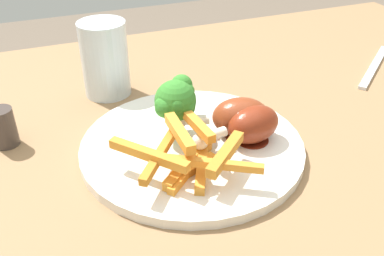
% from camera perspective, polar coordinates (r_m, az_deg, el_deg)
% --- Properties ---
extents(dining_table, '(1.24, 0.88, 0.74)m').
position_cam_1_polar(dining_table, '(0.58, 3.30, -11.27)').
color(dining_table, '#8E6B47').
rests_on(dining_table, ground_plane).
extents(dinner_plate, '(0.27, 0.27, 0.01)m').
position_cam_1_polar(dinner_plate, '(0.52, 0.00, -2.40)').
color(dinner_plate, white).
rests_on(dinner_plate, dining_table).
extents(broccoli_floret_front, '(0.05, 0.05, 0.07)m').
position_cam_1_polar(broccoli_floret_front, '(0.51, -2.14, 3.57)').
color(broccoli_floret_front, '#85BD5F').
rests_on(broccoli_floret_front, dinner_plate).
extents(carrot_fries_pile, '(0.14, 0.13, 0.05)m').
position_cam_1_polar(carrot_fries_pile, '(0.46, -0.33, -3.46)').
color(carrot_fries_pile, orange).
rests_on(carrot_fries_pile, dinner_plate).
extents(chicken_drumstick_near, '(0.12, 0.07, 0.05)m').
position_cam_1_polar(chicken_drumstick_near, '(0.53, 5.93, 1.43)').
color(chicken_drumstick_near, '#5F2110').
rests_on(chicken_drumstick_near, dinner_plate).
extents(chicken_drumstick_far, '(0.12, 0.05, 0.05)m').
position_cam_1_polar(chicken_drumstick_far, '(0.52, 7.44, 0.45)').
color(chicken_drumstick_far, '#591A0D').
rests_on(chicken_drumstick_far, dinner_plate).
extents(fork, '(0.16, 0.13, 0.00)m').
position_cam_1_polar(fork, '(0.80, 22.90, 7.52)').
color(fork, silver).
rests_on(fork, dining_table).
extents(water_glass, '(0.07, 0.07, 0.11)m').
position_cam_1_polar(water_glass, '(0.64, -11.40, 8.91)').
color(water_glass, silver).
rests_on(water_glass, dining_table).
extents(pepper_shaker, '(0.03, 0.03, 0.05)m').
position_cam_1_polar(pepper_shaker, '(0.57, -23.60, 0.08)').
color(pepper_shaker, '#423833').
rests_on(pepper_shaker, dining_table).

